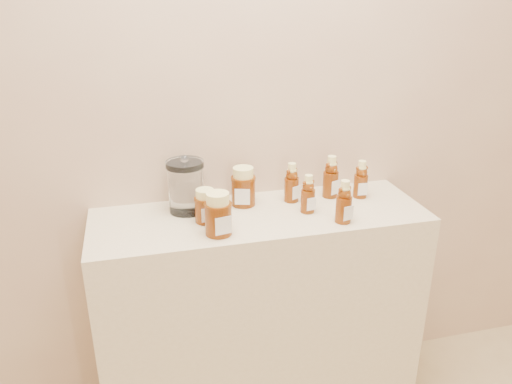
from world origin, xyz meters
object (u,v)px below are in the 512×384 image
object	(u,v)px
display_table	(260,318)
bear_bottle_back_left	(292,180)
glass_canister	(186,184)
bear_bottle_front_left	(308,191)
honey_jar_left	(205,206)

from	to	relation	value
display_table	bear_bottle_back_left	distance (m)	0.56
display_table	glass_canister	world-z (taller)	glass_canister
bear_bottle_back_left	glass_canister	distance (m)	0.39
bear_bottle_back_left	bear_bottle_front_left	bearing A→B (deg)	-100.96
honey_jar_left	glass_canister	bearing A→B (deg)	112.07
bear_bottle_back_left	glass_canister	xyz separation A→B (m)	(-0.39, 0.01, 0.02)
display_table	bear_bottle_front_left	distance (m)	0.56
bear_bottle_back_left	honey_jar_left	distance (m)	0.36
display_table	glass_canister	bearing A→B (deg)	159.75
display_table	honey_jar_left	world-z (taller)	honey_jar_left
display_table	honey_jar_left	size ratio (longest dim) A/B	10.04
display_table	bear_bottle_back_left	bearing A→B (deg)	31.34
glass_canister	bear_bottle_front_left	bearing A→B (deg)	-15.25
display_table	honey_jar_left	distance (m)	0.55
display_table	bear_bottle_back_left	world-z (taller)	bear_bottle_back_left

